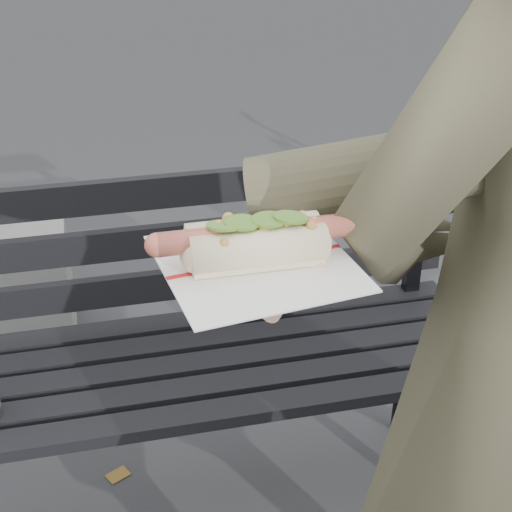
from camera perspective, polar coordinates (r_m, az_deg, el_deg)
The scene contains 2 objects.
park_bench at distance 1.90m, azimuth -6.59°, elevation -5.57°, with size 1.50×0.44×0.88m.
held_hotdog at distance 0.90m, azimuth 11.45°, elevation 5.27°, with size 0.63×0.31×0.20m.
Camera 1 is at (-0.19, -0.72, 1.62)m, focal length 55.00 mm.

